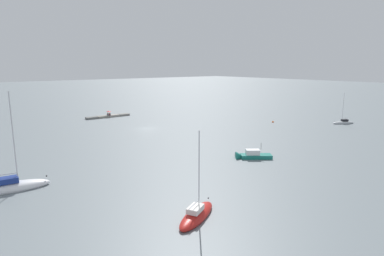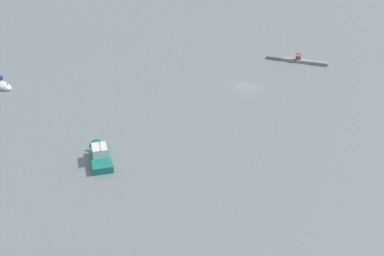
{
  "view_description": "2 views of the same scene",
  "coord_description": "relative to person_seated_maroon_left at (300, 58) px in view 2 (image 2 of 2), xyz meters",
  "views": [
    {
      "loc": [
        36.98,
        63.66,
        14.41
      ],
      "look_at": [
        -2.74,
        13.18,
        1.88
      ],
      "focal_mm": 30.44,
      "sensor_mm": 36.0,
      "label": 1
    },
    {
      "loc": [
        -26.52,
        52.62,
        16.22
      ],
      "look_at": [
        -5.08,
        22.07,
        1.29
      ],
      "focal_mm": 36.29,
      "sensor_mm": 36.0,
      "label": 2
    }
  ],
  "objects": [
    {
      "name": "person_seated_maroon_left",
      "position": [
        0.0,
        0.0,
        0.0
      ],
      "size": [
        0.45,
        0.64,
        0.73
      ],
      "rotation": [
        0.0,
        0.0,
        -0.11
      ],
      "color": "#1E2333",
      "rests_on": "seawall_pier"
    },
    {
      "name": "seawall_pier",
      "position": [
        0.48,
        -0.07,
        -0.53
      ],
      "size": [
        12.46,
        1.82,
        0.55
      ],
      "color": "gray",
      "rests_on": "ground_plane"
    },
    {
      "name": "motorboat_teal_mid",
      "position": [
        -0.08,
        51.78,
        -0.47
      ],
      "size": [
        5.52,
        4.78,
        3.16
      ],
      "rotation": [
        0.0,
        0.0,
        4.06
      ],
      "color": "#197266",
      "rests_on": "ground_plane"
    },
    {
      "name": "umbrella_open_red",
      "position": [
        0.27,
        -0.04,
        0.87
      ],
      "size": [
        1.39,
        1.39,
        1.3
      ],
      "color": "black",
      "rests_on": "seawall_pier"
    },
    {
      "name": "ground_plane",
      "position": [
        0.48,
        21.08,
        -0.81
      ],
      "size": [
        500.0,
        500.0,
        0.0
      ],
      "primitive_type": "plane",
      "color": "slate"
    },
    {
      "name": "person_seated_grey_right",
      "position": [
        0.56,
        -0.06,
        0.0
      ],
      "size": [
        0.45,
        0.64,
        0.73
      ],
      "rotation": [
        0.0,
        0.0,
        -0.11
      ],
      "color": "#1E2333",
      "rests_on": "seawall_pier"
    }
  ]
}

